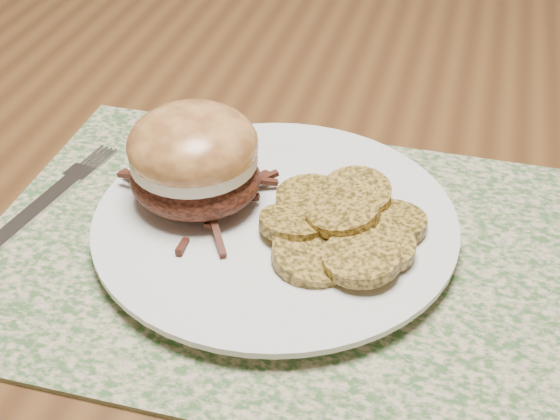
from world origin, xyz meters
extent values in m
cube|color=brown|center=(0.00, 0.00, 0.73)|extent=(1.50, 0.90, 0.04)
cylinder|color=brown|center=(-0.69, 0.39, 0.35)|extent=(0.06, 0.06, 0.71)
cube|color=#3B5E30|center=(-0.07, -0.24, 0.75)|extent=(0.45, 0.33, 0.00)
cylinder|color=white|center=(-0.08, -0.22, 0.76)|extent=(0.26, 0.26, 0.02)
ellipsoid|color=black|center=(-0.14, -0.22, 0.79)|extent=(0.13, 0.13, 0.04)
cylinder|color=beige|center=(-0.14, -0.22, 0.81)|extent=(0.12, 0.12, 0.01)
ellipsoid|color=#BF7C3E|center=(-0.14, -0.22, 0.82)|extent=(0.13, 0.13, 0.05)
cylinder|color=#A47E30|center=(-0.06, -0.20, 0.77)|extent=(0.07, 0.07, 0.01)
cylinder|color=#A47E30|center=(-0.02, -0.19, 0.78)|extent=(0.07, 0.08, 0.02)
cylinder|color=#A47E30|center=(0.00, -0.22, 0.77)|extent=(0.07, 0.07, 0.02)
cylinder|color=#A47E30|center=(-0.06, -0.24, 0.78)|extent=(0.07, 0.07, 0.02)
cylinder|color=#A47E30|center=(-0.03, -0.23, 0.79)|extent=(0.07, 0.07, 0.02)
cylinder|color=#A47E30|center=(0.01, -0.25, 0.78)|extent=(0.05, 0.05, 0.01)
cylinder|color=#A47E30|center=(-0.04, -0.27, 0.77)|extent=(0.07, 0.07, 0.02)
cylinder|color=#A47E30|center=(-0.01, -0.27, 0.78)|extent=(0.08, 0.08, 0.02)
cylinder|color=#A47E30|center=(-0.03, -0.23, 0.77)|extent=(0.07, 0.07, 0.02)
cube|color=silver|center=(-0.27, -0.26, 0.76)|extent=(0.04, 0.13, 0.00)
cube|color=silver|center=(-0.26, -0.19, 0.76)|extent=(0.02, 0.02, 0.00)
camera|label=1|loc=(0.05, -0.67, 1.13)|focal=50.00mm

